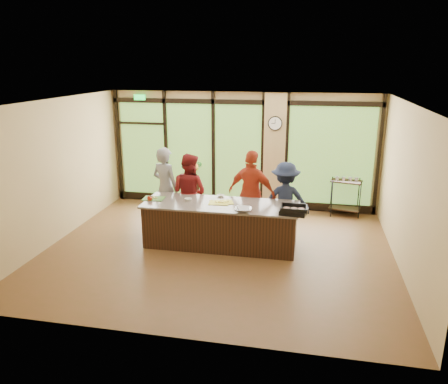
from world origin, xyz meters
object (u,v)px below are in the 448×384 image
at_px(island_base, 221,225).
at_px(cook_left, 166,188).
at_px(flower_stand, 192,192).
at_px(bar_cart, 346,192).
at_px(roasting_pan, 294,212).
at_px(cook_right, 285,200).

height_order(island_base, cook_left, cook_left).
xyz_separation_m(flower_stand, bar_cart, (3.97, 0.00, 0.23)).
height_order(cook_left, flower_stand, cook_left).
height_order(cook_left, roasting_pan, cook_left).
xyz_separation_m(cook_left, cook_right, (2.72, -0.02, -0.11)).
distance_m(island_base, roasting_pan, 1.63).
bearing_deg(island_base, roasting_pan, -12.89).
bearing_deg(cook_right, roasting_pan, 94.66).
relative_size(cook_right, bar_cart, 1.68).
relative_size(island_base, roasting_pan, 6.25).
height_order(flower_stand, bar_cart, bar_cart).
height_order(cook_left, bar_cart, cook_left).
bearing_deg(cook_left, roasting_pan, -178.90).
relative_size(cook_left, cook_right, 1.13).
bearing_deg(island_base, cook_right, 30.59).
bearing_deg(cook_left, cook_right, -158.68).
bearing_deg(cook_left, flower_stand, -73.29).
height_order(island_base, cook_right, cook_right).
bearing_deg(island_base, bar_cart, 42.56).
xyz_separation_m(island_base, cook_left, (-1.45, 0.77, 0.51)).
bearing_deg(roasting_pan, bar_cart, 77.23).
xyz_separation_m(cook_left, flower_stand, (0.15, 1.68, -0.58)).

